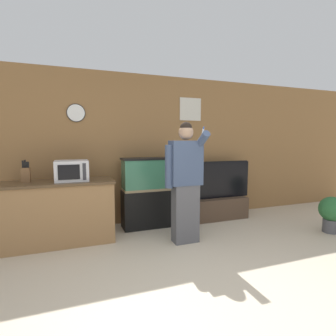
# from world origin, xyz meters

# --- Properties ---
(ground_plane) EXTENTS (18.00, 18.00, 0.00)m
(ground_plane) POSITION_xyz_m (0.00, 0.00, 0.00)
(ground_plane) COLOR beige
(wall_back_paneled) EXTENTS (10.00, 0.08, 2.60)m
(wall_back_paneled) POSITION_xyz_m (-0.00, 2.74, 1.30)
(wall_back_paneled) COLOR olive
(wall_back_paneled) RESTS_ON ground_plane
(counter_island) EXTENTS (1.53, 0.61, 0.89)m
(counter_island) POSITION_xyz_m (-1.32, 2.13, 0.45)
(counter_island) COLOR olive
(counter_island) RESTS_ON ground_plane
(microwave) EXTENTS (0.45, 0.36, 0.29)m
(microwave) POSITION_xyz_m (-1.13, 2.11, 1.03)
(microwave) COLOR silver
(microwave) RESTS_ON counter_island
(knife_block) EXTENTS (0.10, 0.10, 0.31)m
(knife_block) POSITION_xyz_m (-1.72, 2.18, 1.00)
(knife_block) COLOR brown
(knife_block) RESTS_ON counter_island
(aquarium_on_stand) EXTENTS (0.97, 0.36, 1.17)m
(aquarium_on_stand) POSITION_xyz_m (0.11, 2.38, 0.59)
(aquarium_on_stand) COLOR black
(aquarium_on_stand) RESTS_ON ground_plane
(tv_on_stand) EXTENTS (1.23, 0.40, 1.08)m
(tv_on_stand) POSITION_xyz_m (1.45, 2.37, 0.32)
(tv_on_stand) COLOR #4C3828
(tv_on_stand) RESTS_ON ground_plane
(person_standing) EXTENTS (0.54, 0.41, 1.71)m
(person_standing) POSITION_xyz_m (0.37, 1.54, 0.89)
(person_standing) COLOR #515156
(person_standing) RESTS_ON ground_plane
(potted_plant) EXTENTS (0.39, 0.39, 0.57)m
(potted_plant) POSITION_xyz_m (2.72, 1.09, 0.33)
(potted_plant) COLOR #4C4C51
(potted_plant) RESTS_ON ground_plane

